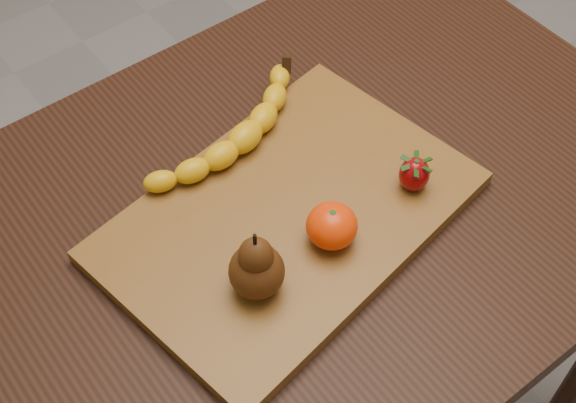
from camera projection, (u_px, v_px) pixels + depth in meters
table at (304, 241)px, 1.11m from camera, size 1.00×0.70×0.76m
cutting_board at (288, 216)px, 1.00m from camera, size 0.49×0.37×0.02m
banana at (245, 137)px, 1.04m from camera, size 0.25×0.12×0.04m
pear at (256, 262)px, 0.88m from camera, size 0.08×0.08×0.10m
mandarin at (332, 226)px, 0.94m from camera, size 0.08×0.08×0.05m
strawberry at (414, 173)px, 1.00m from camera, size 0.05×0.05×0.05m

